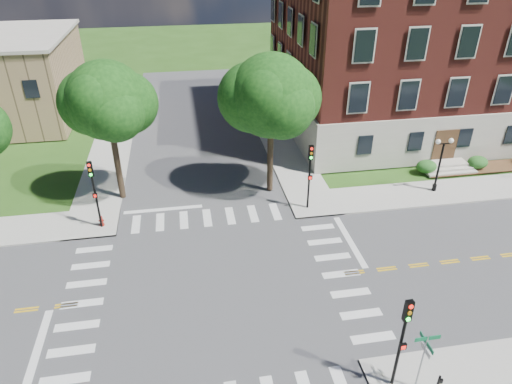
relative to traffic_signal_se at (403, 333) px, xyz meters
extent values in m
plane|color=#274C15|center=(-6.98, 7.45, -3.19)|extent=(160.00, 160.00, 0.00)
cube|color=#3D3D3F|center=(-6.98, 7.45, -3.18)|extent=(90.00, 12.00, 0.01)
cube|color=#3D3D3F|center=(-6.98, 7.45, -3.18)|extent=(12.00, 90.00, 0.01)
cube|color=#9E9B93|center=(16.02, 15.20, -3.13)|extent=(34.00, 3.50, 0.12)
cube|color=#9E9B93|center=(0.77, 30.45, -3.13)|extent=(3.50, 34.00, 0.12)
cube|color=#9E9B93|center=(-14.73, 30.45, -3.13)|extent=(3.50, 34.00, 0.12)
cube|color=silver|center=(1.82, 10.45, -3.19)|extent=(0.40, 5.50, 0.00)
cube|color=#A9A295|center=(17.02, 29.45, -0.97)|extent=(30.00, 20.00, 4.20)
cube|color=maroon|center=(17.02, 29.45, 7.03)|extent=(29.55, 19.70, 11.80)
cube|color=#472D19|center=(13.02, 19.41, -1.37)|extent=(2.00, 0.10, 2.80)
cylinder|color=black|center=(-12.92, 18.39, -0.70)|extent=(0.44, 0.44, 4.72)
sphere|color=#0F390F|center=(-12.92, 18.39, 4.32)|extent=(5.32, 5.32, 5.32)
cylinder|color=black|center=(-2.00, 17.69, -0.85)|extent=(0.44, 0.44, 4.42)
sphere|color=#0F390F|center=(-2.00, 17.69, 4.27)|extent=(5.82, 5.82, 5.82)
cylinder|color=black|center=(0.00, 0.02, -1.17)|extent=(0.14, 0.14, 3.80)
cube|color=black|center=(0.00, 0.02, 1.23)|extent=(0.33, 0.24, 1.00)
cylinder|color=red|center=(0.00, -0.11, 1.56)|extent=(0.18, 0.06, 0.18)
cylinder|color=orange|center=(0.00, -0.11, 1.23)|extent=(0.18, 0.06, 0.18)
cylinder|color=#19E533|center=(0.00, -0.11, 0.90)|extent=(0.18, 0.06, 0.18)
cube|color=black|center=(0.00, -0.16, -0.57)|extent=(0.31, 0.14, 0.30)
cylinder|color=black|center=(0.15, 14.67, -1.17)|extent=(0.14, 0.14, 3.80)
cube|color=black|center=(0.15, 14.67, 1.23)|extent=(0.34, 0.25, 1.00)
cylinder|color=red|center=(0.15, 14.54, 1.56)|extent=(0.18, 0.07, 0.18)
cylinder|color=orange|center=(0.15, 14.54, 1.23)|extent=(0.18, 0.07, 0.18)
cylinder|color=#19E533|center=(0.15, 14.54, 0.90)|extent=(0.18, 0.07, 0.18)
cube|color=black|center=(0.15, 14.49, -0.57)|extent=(0.31, 0.15, 0.30)
cylinder|color=black|center=(-13.99, 14.61, -1.17)|extent=(0.14, 0.14, 3.80)
cube|color=black|center=(-13.99, 14.61, 1.23)|extent=(0.37, 0.31, 1.00)
cylinder|color=red|center=(-13.99, 14.48, 1.56)|extent=(0.19, 0.10, 0.18)
cylinder|color=orange|center=(-13.99, 14.48, 1.23)|extent=(0.19, 0.10, 0.18)
cylinder|color=#19E533|center=(-13.99, 14.48, 0.90)|extent=(0.19, 0.10, 0.18)
cube|color=black|center=(-13.99, 14.43, -0.57)|extent=(0.32, 0.20, 0.30)
cylinder|color=black|center=(10.24, 15.44, -2.82)|extent=(0.32, 0.32, 0.50)
cylinder|color=black|center=(10.24, 15.44, -1.17)|extent=(0.16, 0.16, 3.80)
cube|color=black|center=(10.24, 15.44, 0.78)|extent=(1.00, 0.06, 0.06)
sphere|color=white|center=(9.74, 15.44, 0.98)|extent=(0.36, 0.36, 0.36)
sphere|color=white|center=(10.74, 15.44, 0.98)|extent=(0.36, 0.36, 0.36)
cylinder|color=gray|center=(0.89, -0.35, -1.52)|extent=(0.07, 0.07, 3.10)
cube|color=#0C673D|center=(0.89, -0.35, -0.07)|extent=(1.10, 0.03, 0.20)
cube|color=#0C673D|center=(0.89, -0.35, -0.32)|extent=(0.03, 1.10, 0.20)
cube|color=silver|center=(0.94, -0.35, -0.77)|extent=(0.03, 0.75, 0.25)
cube|color=black|center=(1.55, -0.96, -2.02)|extent=(0.14, 0.08, 0.22)
cylinder|color=#9B160B|center=(-13.99, 14.74, -3.02)|extent=(0.32, 0.32, 0.10)
cylinder|color=#9B160B|center=(-13.99, 14.74, -2.77)|extent=(0.22, 0.22, 0.60)
sphere|color=#9B160B|center=(-13.99, 14.74, -2.44)|extent=(0.24, 0.24, 0.24)
cylinder|color=#9B160B|center=(-13.99, 14.74, -2.69)|extent=(0.35, 0.12, 0.12)
cylinder|color=#9B160B|center=(-13.99, 14.74, -2.69)|extent=(0.12, 0.35, 0.12)
camera|label=1|loc=(-8.02, -11.86, 14.16)|focal=32.00mm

